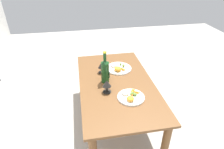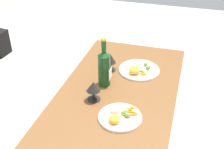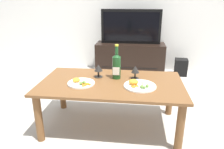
{
  "view_description": "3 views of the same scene",
  "coord_description": "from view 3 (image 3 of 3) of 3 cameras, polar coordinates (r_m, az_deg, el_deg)",
  "views": [
    {
      "loc": [
        -1.65,
        0.35,
        1.62
      ],
      "look_at": [
        0.0,
        0.05,
        0.59
      ],
      "focal_mm": 31.09,
      "sensor_mm": 36.0,
      "label": 1
    },
    {
      "loc": [
        -1.57,
        -0.41,
        1.63
      ],
      "look_at": [
        0.02,
        0.05,
        0.59
      ],
      "focal_mm": 47.54,
      "sensor_mm": 36.0,
      "label": 2
    },
    {
      "loc": [
        0.24,
        -1.91,
        1.26
      ],
      "look_at": [
        0.0,
        0.05,
        0.55
      ],
      "focal_mm": 34.35,
      "sensor_mm": 36.0,
      "label": 3
    }
  ],
  "objects": [
    {
      "name": "ground_plane",
      "position": [
        2.3,
        -0.21,
        -13.36
      ],
      "size": [
        6.4,
        6.4,
        0.0
      ],
      "primitive_type": "plane",
      "color": "#B7B2A8"
    },
    {
      "name": "dining_table",
      "position": [
        2.11,
        -0.22,
        -3.91
      ],
      "size": [
        1.38,
        0.77,
        0.49
      ],
      "color": "brown",
      "rests_on": "ground_plane"
    },
    {
      "name": "tv_stand",
      "position": [
        3.75,
        4.79,
        4.32
      ],
      "size": [
        1.16,
        0.42,
        0.53
      ],
      "color": "black",
      "rests_on": "ground_plane"
    },
    {
      "name": "tv_screen",
      "position": [
        3.64,
        5.04,
        12.56
      ],
      "size": [
        0.99,
        0.05,
        0.56
      ],
      "color": "black",
      "rests_on": "tv_stand"
    },
    {
      "name": "floor_speaker",
      "position": [
        3.84,
        17.85,
        1.89
      ],
      "size": [
        0.22,
        0.22,
        0.28
      ],
      "primitive_type": "cube",
      "rotation": [
        0.0,
        0.0,
        -0.09
      ],
      "color": "black",
      "rests_on": "ground_plane"
    },
    {
      "name": "wine_bottle",
      "position": [
        2.13,
        1.22,
        2.5
      ],
      "size": [
        0.08,
        0.09,
        0.35
      ],
      "color": "#19471E",
      "rests_on": "dining_table"
    },
    {
      "name": "goblet_left",
      "position": [
        2.18,
        -3.65,
        1.56
      ],
      "size": [
        0.09,
        0.09,
        0.13
      ],
      "color": "black",
      "rests_on": "dining_table"
    },
    {
      "name": "goblet_right",
      "position": [
        2.15,
        6.21,
        1.2
      ],
      "size": [
        0.08,
        0.08,
        0.14
      ],
      "color": "black",
      "rests_on": "dining_table"
    },
    {
      "name": "dinner_plate_left",
      "position": [
        2.05,
        -8.26,
        -2.16
      ],
      "size": [
        0.26,
        0.26,
        0.05
      ],
      "color": "white",
      "rests_on": "dining_table"
    },
    {
      "name": "dinner_plate_right",
      "position": [
        1.98,
        7.25,
        -2.82
      ],
      "size": [
        0.3,
        0.3,
        0.06
      ],
      "color": "white",
      "rests_on": "dining_table"
    }
  ]
}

